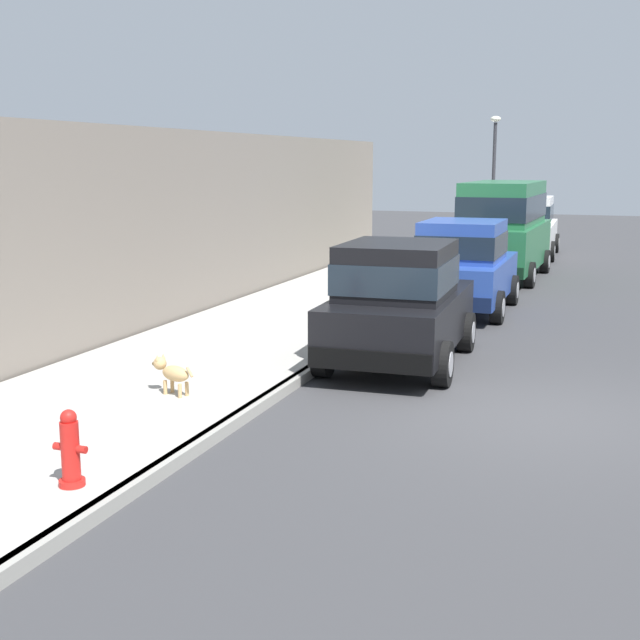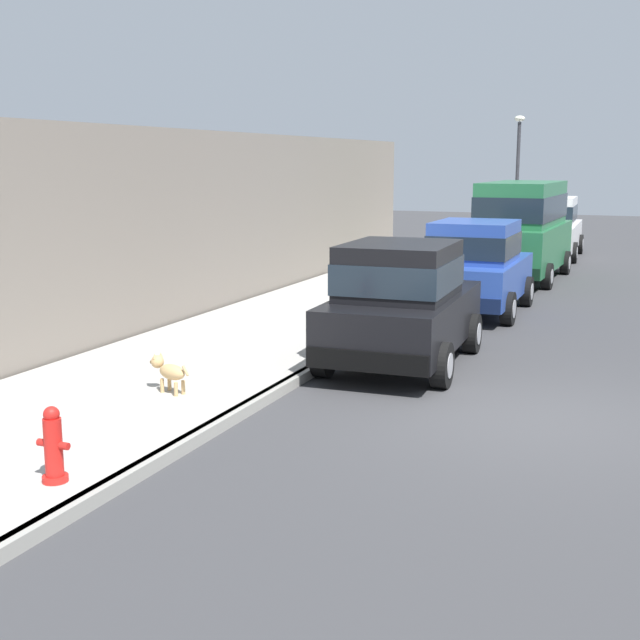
% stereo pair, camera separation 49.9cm
% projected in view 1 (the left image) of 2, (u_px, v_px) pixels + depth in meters
% --- Properties ---
extents(ground_plane, '(80.00, 80.00, 0.00)m').
position_uv_depth(ground_plane, '(530.00, 413.00, 10.43)').
color(ground_plane, '#38383A').
extents(curb, '(0.16, 64.00, 0.14)m').
position_uv_depth(curb, '(290.00, 384.00, 11.49)').
color(curb, gray).
rests_on(curb, ground).
extents(sidewalk, '(3.60, 64.00, 0.14)m').
position_uv_depth(sidewalk, '(174.00, 373.00, 12.10)').
color(sidewalk, '#A8A59E').
rests_on(sidewalk, ground).
extents(car_black_hatchback, '(2.06, 3.86, 1.88)m').
position_uv_depth(car_black_hatchback, '(399.00, 302.00, 12.71)').
color(car_black_hatchback, black).
rests_on(car_black_hatchback, ground).
extents(car_blue_hatchback, '(1.98, 3.81, 1.88)m').
position_uv_depth(car_blue_hatchback, '(463.00, 265.00, 17.18)').
color(car_blue_hatchback, '#28479E').
rests_on(car_blue_hatchback, ground).
extents(car_green_van, '(2.23, 4.95, 2.52)m').
position_uv_depth(car_green_van, '(503.00, 225.00, 22.05)').
color(car_green_van, '#23663D').
rests_on(car_green_van, ground).
extents(car_white_sedan, '(2.15, 4.66, 1.92)m').
position_uv_depth(car_white_sedan, '(525.00, 226.00, 27.21)').
color(car_white_sedan, white).
rests_on(car_white_sedan, ground).
extents(dog_tan, '(0.73, 0.34, 0.49)m').
position_uv_depth(dog_tan, '(172.00, 372.00, 10.71)').
color(dog_tan, tan).
rests_on(dog_tan, sidewalk).
extents(fire_hydrant, '(0.34, 0.24, 0.72)m').
position_uv_depth(fire_hydrant, '(70.00, 451.00, 7.68)').
color(fire_hydrant, red).
rests_on(fire_hydrant, sidewalk).
extents(street_lamp, '(0.36, 0.36, 4.42)m').
position_uv_depth(street_lamp, '(494.00, 165.00, 29.35)').
color(street_lamp, '#2D2D33').
rests_on(street_lamp, sidewalk).
extents(building_facade, '(0.50, 20.00, 3.64)m').
position_uv_depth(building_facade, '(229.00, 219.00, 18.13)').
color(building_facade, slate).
rests_on(building_facade, ground).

